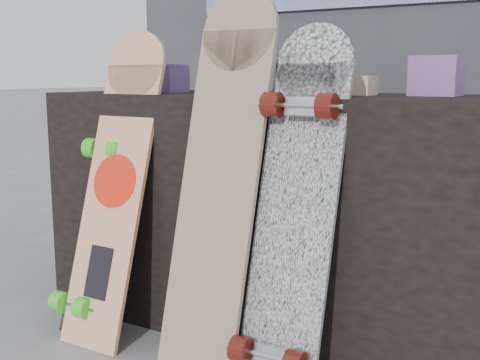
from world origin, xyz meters
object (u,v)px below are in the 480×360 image
Objects in this scene: vendor_table at (280,211)px; longboard_cascadia at (295,204)px; longboard_geisha at (117,177)px; skateboard_dark at (100,214)px; longboard_celtic at (221,172)px.

vendor_table is 0.45m from longboard_cascadia.
vendor_table is 0.57m from longboard_geisha.
longboard_cascadia is at bearing -2.05° from skateboard_dark.
longboard_celtic is at bearing -88.93° from vendor_table.
longboard_celtic reaches higher than vendor_table.
longboard_cascadia is 0.76m from skateboard_dark.
longboard_celtic reaches higher than skateboard_dark.
skateboard_dark is (-0.09, 0.01, -0.14)m from longboard_geisha.
vendor_table is at bearing 91.07° from longboard_celtic.
longboard_cascadia is at bearing -1.45° from longboard_geisha.
longboard_geisha is 0.43m from longboard_celtic.
skateboard_dark is at bearing -146.32° from vendor_table.
vendor_table is 1.59× the size of longboard_cascadia.
longboard_cascadia is (0.23, -0.37, 0.12)m from vendor_table.
vendor_table is at bearing 33.68° from skateboard_dark.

